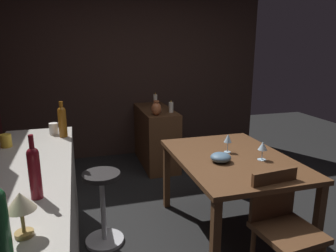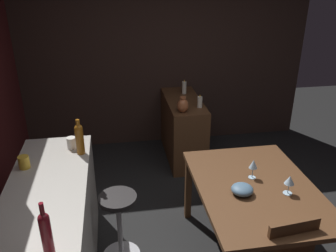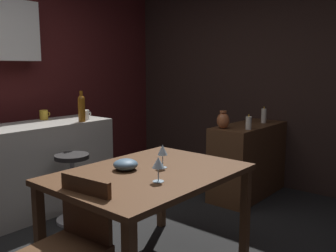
% 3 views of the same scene
% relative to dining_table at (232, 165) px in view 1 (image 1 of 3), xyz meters
% --- Properties ---
extents(ground_plane, '(9.00, 9.00, 0.00)m').
position_rel_dining_table_xyz_m(ground_plane, '(-0.07, 0.28, -0.66)').
color(ground_plane, black).
extents(wall_side_right, '(0.10, 4.40, 2.60)m').
position_rel_dining_table_xyz_m(wall_side_right, '(2.48, 0.58, 0.64)').
color(wall_side_right, '#33231E').
rests_on(wall_side_right, ground_plane).
extents(dining_table, '(1.33, 0.96, 0.74)m').
position_rel_dining_table_xyz_m(dining_table, '(0.00, 0.00, 0.00)').
color(dining_table, '#56351E').
rests_on(dining_table, ground_plane).
extents(kitchen_counter, '(2.10, 0.60, 0.90)m').
position_rel_dining_table_xyz_m(kitchen_counter, '(-0.20, 1.65, -0.21)').
color(kitchen_counter, '#B2ADA3').
rests_on(kitchen_counter, ground_plane).
extents(sideboard_cabinet, '(1.10, 0.44, 0.82)m').
position_rel_dining_table_xyz_m(sideboard_cabinet, '(1.91, 0.23, -0.25)').
color(sideboard_cabinet, '#56351E').
rests_on(sideboard_cabinet, ground_plane).
extents(chair_near_window, '(0.44, 0.44, 0.84)m').
position_rel_dining_table_xyz_m(chair_near_window, '(-0.70, -0.04, -0.18)').
color(chair_near_window, '#56351E').
rests_on(chair_near_window, ground_plane).
extents(bar_stool, '(0.34, 0.34, 0.66)m').
position_rel_dining_table_xyz_m(bar_stool, '(0.15, 1.13, -0.31)').
color(bar_stool, '#262323').
rests_on(bar_stool, ground_plane).
extents(wine_glass_left, '(0.07, 0.07, 0.17)m').
position_rel_dining_table_xyz_m(wine_glass_left, '(0.13, -0.01, 0.21)').
color(wine_glass_left, silver).
rests_on(wine_glass_left, dining_table).
extents(wine_glass_right, '(0.08, 0.08, 0.16)m').
position_rel_dining_table_xyz_m(wine_glass_right, '(-0.14, -0.21, 0.20)').
color(wine_glass_right, silver).
rests_on(wine_glass_right, dining_table).
extents(fruit_bowl, '(0.18, 0.18, 0.08)m').
position_rel_dining_table_xyz_m(fruit_bowl, '(-0.08, 0.15, 0.12)').
color(fruit_bowl, slate).
rests_on(fruit_bowl, dining_table).
extents(wine_bottle_amber, '(0.07, 0.07, 0.32)m').
position_rel_dining_table_xyz_m(wine_bottle_amber, '(0.50, 1.42, 0.39)').
color(wine_bottle_amber, '#8C5114').
rests_on(wine_bottle_amber, kitchen_counter).
extents(wine_bottle_ruby, '(0.06, 0.06, 0.35)m').
position_rel_dining_table_xyz_m(wine_bottle_ruby, '(-0.69, 1.53, 0.40)').
color(wine_bottle_ruby, maroon).
rests_on(wine_bottle_ruby, kitchen_counter).
extents(cup_mustard, '(0.12, 0.09, 0.10)m').
position_rel_dining_table_xyz_m(cup_mustard, '(0.32, 1.86, 0.29)').
color(cup_mustard, gold).
rests_on(cup_mustard, kitchen_counter).
extents(cup_white, '(0.11, 0.08, 0.10)m').
position_rel_dining_table_xyz_m(cup_white, '(0.61, 1.51, 0.29)').
color(cup_white, white).
rests_on(cup_white, kitchen_counter).
extents(counter_lamp, '(0.13, 0.13, 0.20)m').
position_rel_dining_table_xyz_m(counter_lamp, '(-1.04, 1.54, 0.39)').
color(counter_lamp, '#A58447').
rests_on(counter_lamp, kitchen_counter).
extents(pillar_candle_tall, '(0.06, 0.06, 0.19)m').
position_rel_dining_table_xyz_m(pillar_candle_tall, '(2.13, 0.17, 0.24)').
color(pillar_candle_tall, white).
rests_on(pillar_candle_tall, sideboard_cabinet).
extents(pillar_candle_short, '(0.06, 0.06, 0.16)m').
position_rel_dining_table_xyz_m(pillar_candle_short, '(1.60, 0.09, 0.23)').
color(pillar_candle_short, white).
rests_on(pillar_candle_short, sideboard_cabinet).
extents(vase_copper, '(0.13, 0.13, 0.19)m').
position_rel_dining_table_xyz_m(vase_copper, '(1.48, 0.32, 0.25)').
color(vase_copper, '#B26038').
rests_on(vase_copper, sideboard_cabinet).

